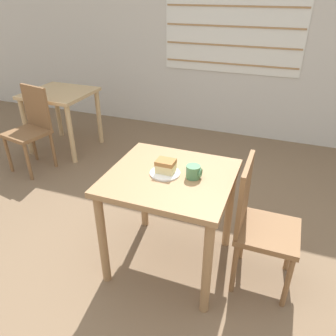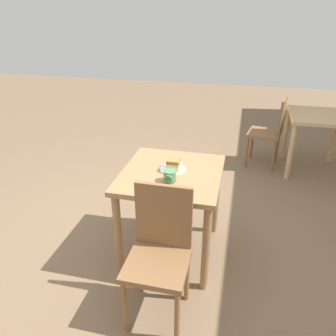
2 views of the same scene
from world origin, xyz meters
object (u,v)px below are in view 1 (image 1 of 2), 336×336
object	(u,v)px
plate	(165,173)
coffee_mug	(194,172)
cake_slice	(166,166)
chair_far_corner	(31,126)
chair_near_window	(259,222)
dining_table_near	(170,191)
dining_table_far	(61,103)

from	to	relation	value
plate	coffee_mug	world-z (taller)	coffee_mug
cake_slice	coffee_mug	size ratio (longest dim) A/B	1.19
chair_far_corner	plate	size ratio (longest dim) A/B	4.58
chair_near_window	plate	size ratio (longest dim) A/B	4.58
plate	coffee_mug	distance (m)	0.20
chair_near_window	chair_far_corner	world-z (taller)	same
chair_far_corner	coffee_mug	xyz separation A→B (m)	(2.14, -0.85, 0.31)
chair_far_corner	cake_slice	distance (m)	2.15
chair_near_window	plate	xyz separation A→B (m)	(-0.64, -0.06, 0.28)
dining_table_near	cake_slice	size ratio (longest dim) A/B	6.72
chair_far_corner	coffee_mug	size ratio (longest dim) A/B	9.01
chair_near_window	coffee_mug	xyz separation A→B (m)	(-0.45, -0.04, 0.31)
dining_table_near	dining_table_far	size ratio (longest dim) A/B	1.10
dining_table_far	cake_slice	xyz separation A→B (m)	(1.94, -1.41, 0.22)
chair_near_window	plate	world-z (taller)	chair_near_window
coffee_mug	chair_far_corner	bearing A→B (deg)	158.27
plate	coffee_mug	size ratio (longest dim) A/B	1.97
dining_table_near	chair_near_window	bearing A→B (deg)	5.30
chair_near_window	cake_slice	size ratio (longest dim) A/B	7.58
plate	dining_table_far	bearing A→B (deg)	143.71
dining_table_far	plate	distance (m)	2.41
dining_table_near	chair_far_corner	distance (m)	2.17
dining_table_near	cake_slice	bearing A→B (deg)	165.15
dining_table_near	cake_slice	distance (m)	0.19
dining_table_near	dining_table_far	world-z (taller)	dining_table_near
dining_table_far	cake_slice	bearing A→B (deg)	-36.06
dining_table_near	coffee_mug	size ratio (longest dim) A/B	8.00
dining_table_near	chair_near_window	size ratio (longest dim) A/B	0.89
chair_far_corner	plate	world-z (taller)	chair_far_corner
plate	cake_slice	distance (m)	0.05
cake_slice	plate	bearing A→B (deg)	-92.37
dining_table_far	chair_near_window	xyz separation A→B (m)	(2.58, -1.37, -0.10)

